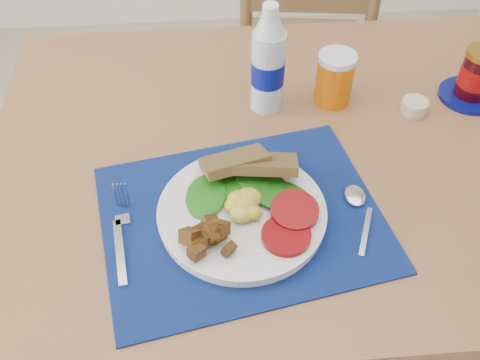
% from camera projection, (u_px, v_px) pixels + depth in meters
% --- Properties ---
extents(table, '(1.40, 0.90, 0.75)m').
position_uv_depth(table, '(336.00, 171.00, 1.12)').
color(table, brown).
rests_on(table, ground).
extents(chair_far, '(0.47, 0.45, 1.13)m').
position_uv_depth(chair_far, '(304.00, 27.00, 1.69)').
color(chair_far, brown).
rests_on(chair_far, ground).
extents(placemat, '(0.54, 0.45, 0.00)m').
position_uv_depth(placemat, '(242.00, 217.00, 0.93)').
color(placemat, black).
rests_on(placemat, table).
extents(breakfast_plate, '(0.29, 0.29, 0.07)m').
position_uv_depth(breakfast_plate, '(239.00, 211.00, 0.91)').
color(breakfast_plate, silver).
rests_on(breakfast_plate, placemat).
extents(fork, '(0.03, 0.19, 0.00)m').
position_uv_depth(fork, '(122.00, 231.00, 0.90)').
color(fork, '#B2B5BA').
rests_on(fork, placemat).
extents(spoon, '(0.05, 0.16, 0.00)m').
position_uv_depth(spoon, '(358.00, 208.00, 0.94)').
color(spoon, '#B2B5BA').
rests_on(spoon, placemat).
extents(water_bottle, '(0.07, 0.07, 0.23)m').
position_uv_depth(water_bottle, '(268.00, 65.00, 1.07)').
color(water_bottle, '#ADBFCC').
rests_on(water_bottle, table).
extents(juice_glass, '(0.08, 0.08, 0.11)m').
position_uv_depth(juice_glass, '(334.00, 80.00, 1.11)').
color(juice_glass, '#C75905').
rests_on(juice_glass, table).
extents(ramekin, '(0.06, 0.06, 0.03)m').
position_uv_depth(ramekin, '(414.00, 106.00, 1.12)').
color(ramekin, tan).
rests_on(ramekin, table).
extents(jam_on_saucer, '(0.13, 0.13, 0.12)m').
position_uv_depth(jam_on_saucer, '(476.00, 78.00, 1.12)').
color(jam_on_saucer, '#050C5B').
rests_on(jam_on_saucer, table).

